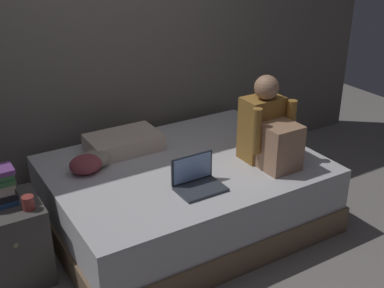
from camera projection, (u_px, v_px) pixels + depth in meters
name	position (u px, v px, depth m)	size (l,w,h in m)	color
ground_plane	(182.00, 250.00, 3.58)	(8.00, 8.00, 0.00)	gray
wall_back	(105.00, 34.00, 3.94)	(5.60, 0.10, 2.70)	slate
bed	(185.00, 194.00, 3.80)	(2.00, 1.50, 0.53)	#7A6047
nightstand	(10.00, 243.00, 3.20)	(0.44, 0.46, 0.56)	#474442
person_sitting	(269.00, 131.00, 3.61)	(0.39, 0.44, 0.65)	olive
laptop	(197.00, 180.00, 3.33)	(0.32, 0.23, 0.22)	#333842
pillow	(124.00, 142.00, 3.87)	(0.56, 0.36, 0.13)	beige
mug	(28.00, 203.00, 3.03)	(0.08, 0.08, 0.09)	#933833
clothes_pile	(89.00, 162.00, 3.56)	(0.33, 0.25, 0.13)	#8E3D47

